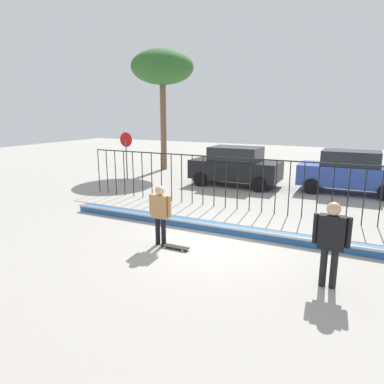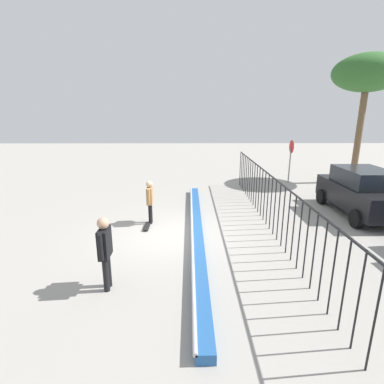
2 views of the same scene
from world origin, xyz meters
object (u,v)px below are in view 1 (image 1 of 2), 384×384
parked_car_blue (350,171)px  parked_car_black (235,166)px  skateboard (175,247)px  palm_tree_short (162,68)px  skateboarder (160,210)px  camera_operator (331,237)px  stop_sign (126,149)px

parked_car_blue → parked_car_black: bearing=-171.6°
skateboard → palm_tree_short: size_ratio=0.11×
skateboarder → parked_car_blue: (4.18, 9.18, -0.02)m
skateboarder → camera_operator: camera_operator is taller
skateboarder → palm_tree_short: (-6.65, 11.30, 5.09)m
palm_tree_short → stop_sign: bearing=-89.9°
skateboarder → stop_sign: (-6.65, 7.44, 0.63)m
skateboarder → parked_car_blue: bearing=92.2°
camera_operator → stop_sign: bearing=6.2°
camera_operator → skateboarder: bearing=35.6°
skateboarder → palm_tree_short: size_ratio=0.23×
camera_operator → stop_sign: size_ratio=0.72×
skateboard → parked_car_black: parked_car_black is taller
skateboarder → parked_car_black: size_ratio=0.38×
camera_operator → palm_tree_short: 16.86m
stop_sign → parked_car_blue: bearing=9.1°
parked_car_black → stop_sign: (-5.73, -1.06, 0.64)m
parked_car_black → skateboard: bearing=-77.4°
palm_tree_short → skateboarder: bearing=-59.5°
skateboard → parked_car_blue: parked_car_blue is taller
skateboard → palm_tree_short: bearing=112.1°
parked_car_blue → stop_sign: 10.98m
palm_tree_short → parked_car_blue: bearing=-11.1°
parked_car_black → parked_car_blue: (5.09, 0.67, 0.00)m
skateboard → camera_operator: camera_operator is taller
skateboarder → camera_operator: size_ratio=0.91×
stop_sign → parked_car_black: bearing=10.5°
palm_tree_short → camera_operator: bearing=-47.1°
parked_car_black → stop_sign: stop_sign is taller
stop_sign → skateboard: bearing=-46.5°
stop_sign → palm_tree_short: 5.90m
parked_car_blue → palm_tree_short: palm_tree_short is taller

